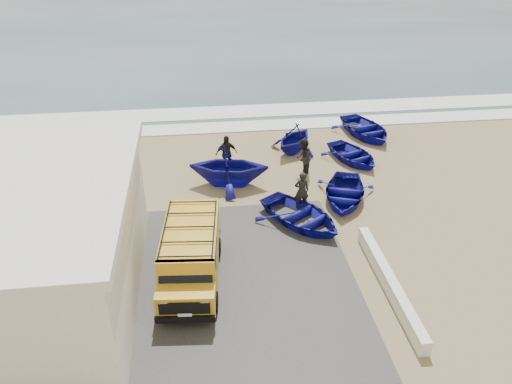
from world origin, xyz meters
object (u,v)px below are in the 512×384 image
boat_mid_right (353,155)px  fisherman_middle (303,158)px  building (2,247)px  boat_mid_left (229,166)px  boat_far_left (294,138)px  fisherman_back (226,154)px  boat_near_left (301,216)px  van (191,253)px  boat_far_right (365,129)px  boat_near_right (344,193)px  fisherman_front (302,191)px  parapet (389,283)px

boat_mid_right → fisherman_middle: size_ratio=1.76×
building → boat_mid_left: (7.62, 7.08, -1.19)m
boat_mid_right → fisherman_middle: 3.21m
boat_far_left → fisherman_back: fisherman_back is taller
boat_near_left → fisherman_middle: fisherman_middle is taller
van → boat_mid_right: 11.78m
boat_near_left → boat_far_left: size_ratio=1.34×
boat_far_right → fisherman_back: fisherman_back is taller
fisherman_middle → boat_near_right: bearing=54.0°
boat_mid_left → fisherman_front: boat_mid_left is taller
building → fisherman_back: bearing=48.1°
boat_mid_left → boat_mid_right: 6.74m
boat_near_left → boat_far_left: boat_far_left is taller
parapet → fisherman_front: fisherman_front is taller
building → fisherman_front: bearing=23.4°
boat_near_right → building: bearing=-138.7°
boat_near_left → boat_mid_left: (-2.68, 3.74, 0.56)m
boat_near_left → boat_near_right: (2.28, 1.65, -0.02)m
van → boat_mid_right: bearing=50.3°
parapet → van: van is taller
boat_near_right → fisherman_middle: bearing=137.9°
boat_near_right → boat_mid_right: size_ratio=1.09×
boat_mid_left → van: bearing=174.9°
building → boat_near_right: bearing=21.6°
boat_near_right → boat_mid_left: bearing=176.9°
building → parapet: 12.68m
fisherman_front → boat_far_right: bearing=-127.8°
fisherman_back → boat_near_left: bearing=-76.1°
boat_mid_right → boat_far_right: boat_far_right is taller
boat_near_right → van: bearing=-126.4°
parapet → fisherman_front: size_ratio=3.42×
van → boat_far_left: size_ratio=1.68×
boat_near_left → boat_mid_right: (3.81, 5.44, -0.05)m
parapet → van: bearing=167.8°
boat_near_right → boat_mid_right: bearing=87.7°
boat_far_right → fisherman_back: bearing=-171.8°
boat_far_left → fisherman_middle: fisherman_middle is taller
boat_far_right → fisherman_back: (-8.14, -3.36, 0.51)m
boat_mid_right → fisherman_back: (-6.50, -0.28, 0.58)m
boat_near_left → fisherman_back: 5.84m
building → boat_far_right: building is taller
boat_far_right → boat_far_left: bearing=-174.8°
boat_far_left → fisherman_front: (-0.79, -5.75, 0.11)m
boat_mid_right → fisherman_back: 6.53m
building → boat_mid_left: 10.47m
boat_near_right → fisherman_front: fisherman_front is taller
boat_mid_left → fisherman_front: 3.86m
building → boat_mid_left: building is taller
fisherman_front → boat_near_right: bearing=-170.5°
van → boat_near_right: van is taller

